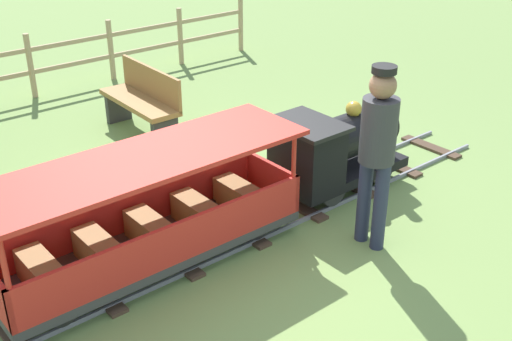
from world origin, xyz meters
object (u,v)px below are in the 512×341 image
at_px(conductor_person, 377,144).
at_px(park_bench, 143,101).
at_px(locomotive, 334,148).
at_px(passenger_car, 151,224).

bearing_deg(conductor_person, park_bench, -175.94).
relative_size(locomotive, park_bench, 1.10).
relative_size(conductor_person, park_bench, 1.24).
height_order(locomotive, park_bench, locomotive).
distance_m(passenger_car, conductor_person, 1.95).
height_order(locomotive, conductor_person, conductor_person).
distance_m(locomotive, conductor_person, 1.10).
distance_m(conductor_person, park_bench, 3.45).
bearing_deg(locomotive, park_bench, -164.64).
relative_size(passenger_car, conductor_person, 1.67).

